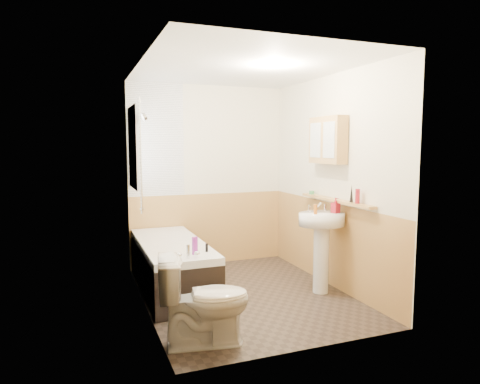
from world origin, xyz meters
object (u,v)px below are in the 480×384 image
object	(u,v)px
toilet	(204,301)
medicine_cabinet	(327,140)
bathtub	(172,265)
pine_shelf	(335,200)
sink	(321,236)

from	to	relation	value
toilet	medicine_cabinet	bearing A→B (deg)	-51.77
toilet	medicine_cabinet	distance (m)	2.43
bathtub	pine_shelf	bearing A→B (deg)	-20.56
pine_shelf	medicine_cabinet	bearing A→B (deg)	100.57
toilet	medicine_cabinet	world-z (taller)	medicine_cabinet
toilet	pine_shelf	xyz separation A→B (m)	(1.80, 0.81, 0.67)
pine_shelf	bathtub	bearing A→B (deg)	159.44
toilet	bathtub	bearing A→B (deg)	8.74
medicine_cabinet	sink	bearing A→B (deg)	-131.85
sink	pine_shelf	xyz separation A→B (m)	(0.20, 0.04, 0.39)
sink	pine_shelf	bearing A→B (deg)	14.23
pine_shelf	medicine_cabinet	world-z (taller)	medicine_cabinet
toilet	pine_shelf	world-z (taller)	pine_shelf
bathtub	medicine_cabinet	world-z (taller)	medicine_cabinet
pine_shelf	medicine_cabinet	distance (m)	0.70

